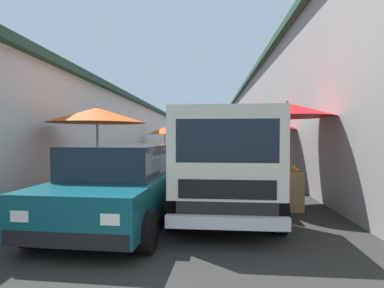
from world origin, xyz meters
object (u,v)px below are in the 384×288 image
object	(u,v)px
vendor_in_shade	(213,147)
plastic_stool	(173,162)
fruit_stall_mid_lane	(164,135)
fruit_stall_far_left	(235,130)
hatchback_car	(122,184)
delivery_truck	(225,167)
vendor_by_crates	(229,147)
fruit_stall_near_left	(98,127)
fruit_stall_far_right	(287,126)
fruit_stall_near_right	(263,131)

from	to	relation	value
vendor_in_shade	plastic_stool	world-z (taller)	vendor_in_shade
fruit_stall_mid_lane	fruit_stall_far_left	size ratio (longest dim) A/B	0.85
fruit_stall_far_left	hatchback_car	size ratio (longest dim) A/B	0.66
delivery_truck	vendor_by_crates	world-z (taller)	delivery_truck
vendor_in_shade	fruit_stall_mid_lane	bearing A→B (deg)	50.58
plastic_stool	fruit_stall_far_left	bearing A→B (deg)	-51.36
fruit_stall_mid_lane	vendor_in_shade	distance (m)	4.14
delivery_truck	vendor_by_crates	xyz separation A→B (m)	(13.16, -0.90, -0.14)
vendor_in_shade	plastic_stool	xyz separation A→B (m)	(-1.96, 2.00, -0.65)
fruit_stall_far_left	vendor_by_crates	bearing A→B (deg)	13.56
fruit_stall_near_left	fruit_stall_far_left	world-z (taller)	fruit_stall_far_left
fruit_stall_far_left	fruit_stall_near_left	bearing A→B (deg)	156.10
fruit_stall_far_right	hatchback_car	xyz separation A→B (m)	(-1.49, 3.39, -1.10)
delivery_truck	plastic_stool	world-z (taller)	delivery_truck
fruit_stall_far_left	delivery_truck	world-z (taller)	fruit_stall_far_left
fruit_stall_near_right	fruit_stall_far_right	world-z (taller)	fruit_stall_far_right
fruit_stall_mid_lane	delivery_truck	bearing A→B (deg)	-166.76
fruit_stall_mid_lane	hatchback_car	xyz separation A→B (m)	(-14.10, -1.33, -0.96)
vendor_by_crates	vendor_in_shade	size ratio (longest dim) A/B	0.94
fruit_stall_far_right	hatchback_car	world-z (taller)	fruit_stall_far_right
delivery_truck	plastic_stool	distance (m)	9.58
fruit_stall_mid_lane	fruit_stall_far_right	bearing A→B (deg)	-159.50
fruit_stall_mid_lane	delivery_truck	size ratio (longest dim) A/B	0.46
fruit_stall_far_left	hatchback_car	xyz separation A→B (m)	(-12.20, 3.12, -1.24)
fruit_stall_far_right	vendor_in_shade	distance (m)	10.18
fruit_stall_mid_lane	plastic_stool	xyz separation A→B (m)	(-4.54, -1.15, -1.37)
fruit_stall_near_right	fruit_stall_near_left	xyz separation A→B (m)	(-2.23, 4.65, 0.08)
fruit_stall_near_left	delivery_truck	distance (m)	3.88
fruit_stall_mid_lane	vendor_in_shade	bearing A→B (deg)	-129.42
fruit_stall_near_left	hatchback_car	size ratio (longest dim) A/B	0.64
vendor_by_crates	delivery_truck	bearing A→B (deg)	176.09
fruit_stall_mid_lane	delivery_truck	xyz separation A→B (m)	(-13.86, -3.26, -0.66)
fruit_stall_near_left	fruit_stall_near_right	bearing A→B (deg)	-64.39
vendor_in_shade	fruit_stall_near_right	bearing A→B (deg)	-167.52
fruit_stall_mid_lane	fruit_stall_near_right	bearing A→B (deg)	-153.93
fruit_stall_mid_lane	fruit_stall_far_right	distance (m)	13.47
delivery_truck	vendor_in_shade	world-z (taller)	delivery_truck
plastic_stool	vendor_in_shade	bearing A→B (deg)	-45.56
plastic_stool	hatchback_car	bearing A→B (deg)	-178.93
delivery_truck	fruit_stall_far_right	bearing A→B (deg)	-49.41
fruit_stall_far_right	delivery_truck	bearing A→B (deg)	130.59
fruit_stall_far_left	plastic_stool	distance (m)	4.54
fruit_stall_near_right	hatchback_car	world-z (taller)	fruit_stall_near_right
fruit_stall_far_left	plastic_stool	world-z (taller)	fruit_stall_far_left
fruit_stall_near_right	hatchback_car	bearing A→B (deg)	143.12
fruit_stall_far_right	vendor_in_shade	bearing A→B (deg)	8.89
fruit_stall_far_right	delivery_truck	world-z (taller)	fruit_stall_far_right
fruit_stall_far_left	delivery_truck	size ratio (longest dim) A/B	0.53
fruit_stall_mid_lane	delivery_truck	world-z (taller)	fruit_stall_mid_lane
fruit_stall_near_right	fruit_stall_near_left	distance (m)	5.16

